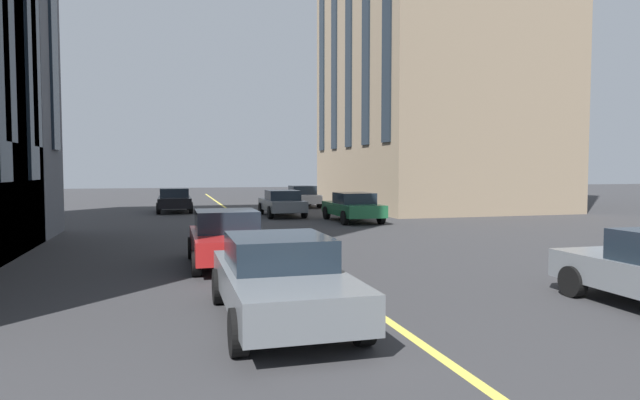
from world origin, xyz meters
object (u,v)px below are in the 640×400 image
at_px(car_black_trailing, 174,200).
at_px(car_green_near, 353,207).
at_px(car_red_far, 227,238).
at_px(car_grey_parked_b, 282,203).
at_px(car_silver_oncoming, 302,196).
at_px(car_grey_parked_a, 281,278).

bearing_deg(car_black_trailing, car_green_near, -135.90).
bearing_deg(car_red_far, car_grey_parked_b, -16.82).
relative_size(car_grey_parked_b, car_black_trailing, 1.00).
xyz_separation_m(car_grey_parked_b, car_silver_oncoming, (6.55, -2.64, -0.00)).
distance_m(car_silver_oncoming, car_grey_parked_a, 26.86).
xyz_separation_m(car_green_near, car_grey_parked_b, (3.82, 2.64, 0.00)).
relative_size(car_black_trailing, car_red_far, 1.13).
xyz_separation_m(car_green_near, car_grey_parked_a, (-15.68, 6.57, 0.00)).
bearing_deg(car_black_trailing, car_grey_parked_b, -129.72).
bearing_deg(car_grey_parked_b, car_grey_parked_a, 168.60).
distance_m(car_green_near, car_silver_oncoming, 10.37).
xyz_separation_m(car_green_near, car_black_trailing, (8.34, 8.08, 0.00)).
relative_size(car_green_near, car_red_far, 1.13).
bearing_deg(car_grey_parked_b, car_silver_oncoming, -21.95).
distance_m(car_green_near, car_black_trailing, 11.61).
height_order(car_grey_parked_b, car_silver_oncoming, car_silver_oncoming).
bearing_deg(car_black_trailing, car_silver_oncoming, -75.86).
relative_size(car_green_near, car_grey_parked_b, 1.00).
relative_size(car_grey_parked_a, car_red_far, 1.13).
bearing_deg(car_grey_parked_b, car_red_far, 163.18).
height_order(car_black_trailing, car_red_far, car_red_far).
distance_m(car_grey_parked_b, car_black_trailing, 7.07).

